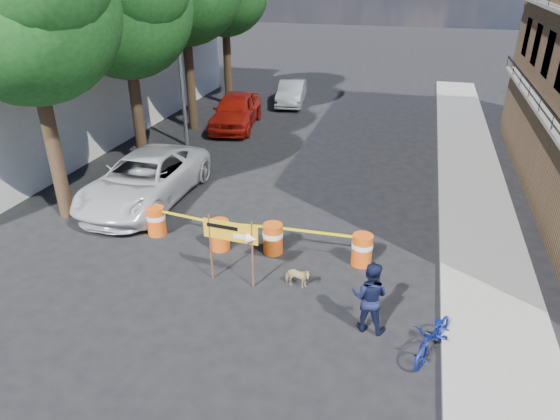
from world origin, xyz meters
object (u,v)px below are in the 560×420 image
Objects in this scene: barrel_far_left at (156,220)px; barrel_mid_left at (220,234)px; barrel_far_right at (362,249)px; pedestrian at (370,297)px; bicycle at (437,321)px; sedan_silver at (291,93)px; sedan_red at (236,111)px; suv_white at (145,179)px; detour_sign at (238,238)px; barrel_mid_right at (273,238)px; dog at (297,277)px.

barrel_mid_left is (2.18, -0.29, 0.00)m from barrel_far_left.
barrel_far_left is at bearing 179.73° from barrel_far_right.
barrel_far_left is 7.23m from pedestrian.
bicycle reaches higher than sedan_silver.
pedestrian reaches higher than sedan_red.
barrel_mid_left is at bearing -90.48° from sedan_silver.
bicycle is at bearing 167.11° from pedestrian.
detour_sign is at bearing -38.88° from suv_white.
barrel_far_left is 1.00× the size of barrel_far_right.
barrel_mid_right is at bearing -178.55° from barrel_far_right.
barrel_far_right is 0.22× the size of sedan_silver.
suv_white is (-1.48, 2.04, 0.35)m from barrel_far_left.
pedestrian is 1.50m from bicycle.
barrel_mid_right is at bearing -35.53° from pedestrian.
barrel_mid_left is at bearing 69.90° from dog.
sedan_red is at bearing 124.71° from barrel_far_right.
sedan_red is (-8.18, 13.79, -0.01)m from pedestrian.
sedan_silver is (1.55, 14.20, -0.14)m from suv_white.
pedestrian is at bearing -79.93° from barrel_far_right.
pedestrian is (3.38, -0.85, -0.52)m from detour_sign.
dog is at bearing -29.84° from suv_white.
sedan_silver is at bearing 103.75° from detour_sign.
bicycle is at bearing -58.88° from barrel_far_right.
barrel_far_right is at bearing -74.40° from pedestrian.
sedan_red is (-7.70, 11.12, 0.38)m from barrel_far_right.
sedan_red reaches higher than barrel_mid_left.
dog is at bearing -82.90° from sedan_silver.
suv_white reaches higher than barrel_far_left.
detour_sign reaches higher than barrel_far_left.
sedan_red is 1.22× the size of sedan_silver.
bicycle reaches higher than barrel_far_left.
barrel_mid_left is 5.14m from pedestrian.
barrel_far_left reaches higher than dog.
sedan_silver is at bearing 20.75° from dog.
suv_white is (-9.60, 5.21, -0.06)m from bicycle.
barrel_mid_left is at bearing -32.47° from suv_white.
barrel_far_right is (4.05, 0.26, 0.00)m from barrel_mid_left.
sedan_red is (0.00, 9.05, 0.03)m from suv_white.
pedestrian reaches higher than dog.
bicycle reaches higher than barrel_mid_right.
bicycle is at bearing -109.76° from dog.
barrel_mid_left is at bearing -22.46° from pedestrian.
pedestrian is 16.03m from sedan_red.
barrel_far_right is 3.54m from detour_sign.
suv_white is at bearing 157.62° from barrel_mid_right.
barrel_mid_right reaches higher than dog.
detour_sign is at bearing -173.27° from bicycle.
dog is at bearing -71.58° from sedan_red.
barrel_mid_left and barrel_mid_right have the same top height.
sedan_silver is (1.55, 5.15, -0.18)m from sedan_red.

